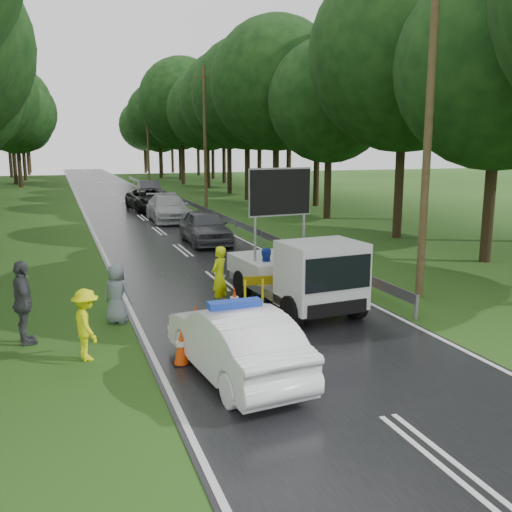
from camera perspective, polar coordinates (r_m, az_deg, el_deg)
name	(u,v)px	position (r m, az deg, el deg)	size (l,w,h in m)	color
ground	(287,335)	(14.11, 3.16, -7.94)	(160.00, 160.00, 0.00)	#234413
road	(130,208)	(42.86, -12.45, 4.72)	(7.00, 140.00, 0.02)	black
guardrail	(181,199)	(43.08, -7.51, 5.63)	(0.12, 60.06, 0.70)	gray
utility_pole_near	(428,128)	(17.66, 16.86, 12.15)	(1.40, 0.24, 10.00)	#41341E
utility_pole_mid	(205,138)	(41.61, -5.12, 11.72)	(1.40, 0.24, 10.00)	#41341E
utility_pole_far	(148,140)	(67.11, -10.76, 11.33)	(1.40, 0.24, 10.00)	#41341E
police_sedan	(235,342)	(11.52, -2.13, -8.60)	(1.98, 4.47, 1.57)	white
work_truck	(300,273)	(16.00, 4.38, -1.73)	(2.55, 5.04, 3.88)	gray
barrier	(288,284)	(15.84, 3.26, -2.80)	(2.53, 0.40, 1.05)	yellow
officer	(219,277)	(16.29, -3.71, -2.10)	(0.65, 0.42, 1.77)	#D1ED0C
civilian	(268,275)	(16.78, 1.17, -1.94)	(0.79, 0.61, 1.62)	#1936A2
bystander_left	(86,325)	(12.89, -16.62, -6.59)	(1.02, 0.58, 1.57)	#ECF90D
bystander_mid	(23,303)	(14.29, -22.26, -4.36)	(1.17, 0.49, 1.99)	#414248
bystander_right	(117,294)	(15.29, -13.75, -3.68)	(0.76, 0.50, 1.56)	gray
queue_car_first	(205,227)	(26.87, -5.12, 2.92)	(1.87, 4.64, 1.58)	#404248
queue_car_second	(168,208)	(35.02, -8.77, 4.75)	(2.22, 5.46, 1.58)	#A9ACB1
queue_car_third	(150,200)	(40.91, -10.57, 5.57)	(2.58, 5.59, 1.55)	black
queue_car_fourth	(149,190)	(49.34, -10.61, 6.50)	(1.65, 4.74, 1.56)	#3D3E45
cone_near_left	(181,348)	(12.28, -7.51, -9.06)	(0.38, 0.38, 0.80)	black
cone_center	(234,302)	(15.55, -2.17, -4.60)	(0.38, 0.38, 0.81)	black
cone_far	(223,279)	(18.50, -3.36, -2.29)	(0.31, 0.31, 0.66)	black
cone_left_mid	(196,317)	(14.52, -6.03, -6.10)	(0.31, 0.31, 0.66)	black
cone_right	(337,282)	(17.93, 8.11, -2.55)	(0.39, 0.39, 0.83)	black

